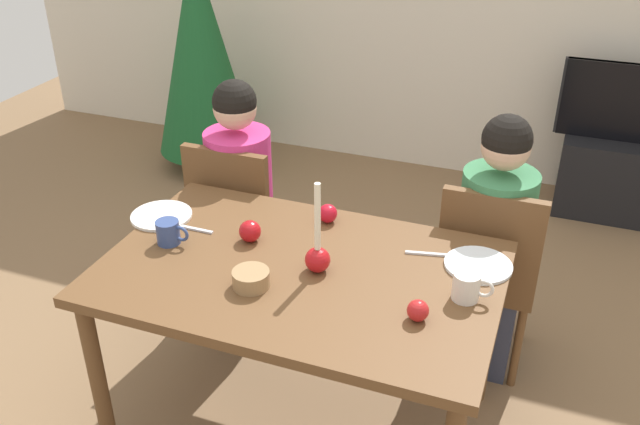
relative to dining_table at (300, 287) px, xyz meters
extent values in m
plane|color=brown|center=(0.00, 0.00, -0.67)|extent=(7.68, 7.68, 0.00)
cube|color=brown|center=(0.00, 0.00, 0.06)|extent=(1.40, 0.90, 0.04)
cylinder|color=brown|center=(-0.64, -0.39, -0.31)|extent=(0.06, 0.06, 0.71)
cylinder|color=brown|center=(-0.64, 0.39, -0.31)|extent=(0.06, 0.06, 0.71)
cylinder|color=brown|center=(0.64, 0.39, -0.31)|extent=(0.06, 0.06, 0.71)
cube|color=brown|center=(-0.56, 0.69, -0.24)|extent=(0.40, 0.40, 0.04)
cube|color=brown|center=(-0.56, 0.51, 0.01)|extent=(0.40, 0.04, 0.45)
cylinder|color=brown|center=(-0.39, 0.86, -0.46)|extent=(0.04, 0.04, 0.41)
cylinder|color=brown|center=(-0.73, 0.86, -0.46)|extent=(0.04, 0.04, 0.41)
cylinder|color=brown|center=(-0.39, 0.52, -0.46)|extent=(0.04, 0.04, 0.41)
cylinder|color=brown|center=(-0.73, 0.52, -0.46)|extent=(0.04, 0.04, 0.41)
cube|color=brown|center=(0.59, 0.69, -0.24)|extent=(0.40, 0.40, 0.04)
cube|color=brown|center=(0.59, 0.51, 0.01)|extent=(0.40, 0.04, 0.45)
cylinder|color=brown|center=(0.76, 0.86, -0.46)|extent=(0.04, 0.04, 0.41)
cylinder|color=brown|center=(0.42, 0.86, -0.46)|extent=(0.04, 0.04, 0.41)
cylinder|color=brown|center=(0.76, 0.52, -0.46)|extent=(0.04, 0.04, 0.41)
cylinder|color=brown|center=(0.42, 0.52, -0.46)|extent=(0.04, 0.04, 0.41)
cube|color=#33384C|center=(-0.56, 0.64, -0.44)|extent=(0.28, 0.28, 0.45)
cylinder|color=#D1337A|center=(-0.56, 0.64, 0.02)|extent=(0.30, 0.30, 0.48)
sphere|color=tan|center=(-0.56, 0.64, 0.38)|extent=(0.19, 0.19, 0.19)
sphere|color=black|center=(-0.56, 0.64, 0.41)|extent=(0.19, 0.19, 0.19)
cube|color=#33384C|center=(0.59, 0.64, -0.44)|extent=(0.28, 0.28, 0.45)
cylinder|color=#387A4C|center=(0.59, 0.64, 0.02)|extent=(0.30, 0.30, 0.48)
sphere|color=tan|center=(0.59, 0.64, 0.38)|extent=(0.19, 0.19, 0.19)
sphere|color=black|center=(0.59, 0.64, 0.41)|extent=(0.19, 0.19, 0.19)
cube|color=black|center=(1.13, 2.30, -0.43)|extent=(0.64, 0.40, 0.48)
cube|color=black|center=(1.13, 2.30, 0.04)|extent=(0.79, 0.04, 0.46)
cube|color=black|center=(1.13, 2.30, 0.04)|extent=(0.76, 0.05, 0.46)
cylinder|color=brown|center=(-1.52, 2.02, -0.60)|extent=(0.08, 0.08, 0.14)
cone|color=#195628|center=(-1.52, 2.02, 0.16)|extent=(0.66, 0.66, 1.37)
sphere|color=red|center=(0.06, 0.01, 0.13)|extent=(0.09, 0.09, 0.09)
cylinder|color=#EFE5C6|center=(0.06, 0.01, 0.30)|extent=(0.02, 0.02, 0.25)
cylinder|color=white|center=(-0.65, 0.14, 0.09)|extent=(0.24, 0.24, 0.01)
cylinder|color=silver|center=(0.59, 0.23, 0.09)|extent=(0.24, 0.24, 0.01)
cylinder|color=#33477F|center=(-0.52, -0.01, 0.13)|extent=(0.09, 0.09, 0.09)
torus|color=#33477F|center=(-0.47, -0.01, 0.13)|extent=(0.06, 0.01, 0.06)
cylinder|color=silver|center=(0.58, 0.03, 0.13)|extent=(0.09, 0.09, 0.10)
torus|color=silver|center=(0.63, 0.03, 0.14)|extent=(0.07, 0.01, 0.07)
cube|color=silver|center=(-0.49, 0.10, 0.09)|extent=(0.18, 0.01, 0.01)
cube|color=silver|center=(0.41, 0.25, 0.09)|extent=(0.18, 0.05, 0.01)
cylinder|color=#99754C|center=(-0.11, -0.16, 0.11)|extent=(0.13, 0.13, 0.06)
sphere|color=red|center=(0.46, -0.14, 0.12)|extent=(0.07, 0.07, 0.07)
sphere|color=red|center=(-0.02, 0.34, 0.12)|extent=(0.08, 0.08, 0.08)
sphere|color=#B11217|center=(-0.24, 0.11, 0.12)|extent=(0.08, 0.08, 0.08)
camera|label=1|loc=(0.78, -1.87, 1.45)|focal=38.75mm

